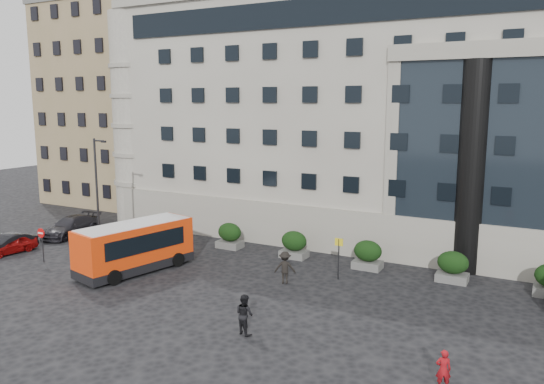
{
  "coord_description": "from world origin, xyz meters",
  "views": [
    {
      "loc": [
        16.35,
        -23.73,
        10.54
      ],
      "look_at": [
        1.12,
        4.75,
        5.0
      ],
      "focal_mm": 35.0,
      "sensor_mm": 36.0,
      "label": 1
    }
  ],
  "objects": [
    {
      "name": "parked_car_d",
      "position": [
        -15.11,
        16.0,
        0.64
      ],
      "size": [
        2.65,
        4.83,
        1.28
      ],
      "primitive_type": "imported",
      "rotation": [
        0.0,
        0.0,
        0.12
      ],
      "color": "black",
      "rests_on": "ground"
    },
    {
      "name": "red_truck",
      "position": [
        -16.96,
        15.14,
        1.37
      ],
      "size": [
        2.48,
        5.03,
        2.67
      ],
      "rotation": [
        0.0,
        0.0,
        0.03
      ],
      "color": "maroon",
      "rests_on": "ground"
    },
    {
      "name": "hedge_d",
      "position": [
        11.6,
        7.8,
        0.93
      ],
      "size": [
        1.8,
        1.26,
        1.84
      ],
      "color": "#595957",
      "rests_on": "ground"
    },
    {
      "name": "parked_car_c",
      "position": [
        -17.0,
        4.81,
        0.76
      ],
      "size": [
        2.71,
        5.45,
        1.52
      ],
      "primitive_type": "imported",
      "rotation": [
        0.0,
        0.0,
        0.11
      ],
      "color": "black",
      "rests_on": "ground"
    },
    {
      "name": "pedestrian_c",
      "position": [
        3.0,
        2.86,
        0.96
      ],
      "size": [
        1.41,
        1.12,
        1.92
      ],
      "primitive_type": "imported",
      "rotation": [
        0.0,
        0.0,
        3.52
      ],
      "color": "black",
      "rests_on": "ground"
    },
    {
      "name": "bus_stop_sign",
      "position": [
        5.5,
        5.0,
        1.73
      ],
      "size": [
        0.5,
        0.08,
        2.52
      ],
      "color": "#262628",
      "rests_on": "ground"
    },
    {
      "name": "civic_building",
      "position": [
        6.0,
        22.0,
        9.0
      ],
      "size": [
        44.0,
        24.0,
        18.0
      ],
      "primitive_type": "cube",
      "color": "gray",
      "rests_on": "ground"
    },
    {
      "name": "parked_car_b",
      "position": [
        -17.0,
        -0.72,
        0.66
      ],
      "size": [
        1.56,
        4.04,
        1.31
      ],
      "primitive_type": "imported",
      "rotation": [
        0.0,
        0.0,
        -0.04
      ],
      "color": "black",
      "rests_on": "ground"
    },
    {
      "name": "hedge_b",
      "position": [
        1.2,
        7.8,
        0.93
      ],
      "size": [
        1.8,
        1.26,
        1.84
      ],
      "color": "#595957",
      "rests_on": "ground"
    },
    {
      "name": "hedge_c",
      "position": [
        6.4,
        7.8,
        0.93
      ],
      "size": [
        1.8,
        1.26,
        1.84
      ],
      "color": "#595957",
      "rests_on": "ground"
    },
    {
      "name": "pedestrian_b",
      "position": [
        4.44,
        -4.12,
        0.94
      ],
      "size": [
        1.1,
        0.98,
        1.88
      ],
      "primitive_type": "imported",
      "rotation": [
        0.0,
        0.0,
        2.79
      ],
      "color": "black",
      "rests_on": "ground"
    },
    {
      "name": "apartment_near",
      "position": [
        -24.0,
        20.0,
        10.0
      ],
      "size": [
        14.0,
        14.0,
        20.0
      ],
      "primitive_type": "cube",
      "color": "#89764F",
      "rests_on": "ground"
    },
    {
      "name": "pedestrian_a",
      "position": [
        13.38,
        -4.74,
        0.77
      ],
      "size": [
        0.66,
        0.54,
        1.55
      ],
      "primitive_type": "imported",
      "rotation": [
        0.0,
        0.0,
        3.49
      ],
      "color": "maroon",
      "rests_on": "ground"
    },
    {
      "name": "hedge_a",
      "position": [
        -4.0,
        7.8,
        0.93
      ],
      "size": [
        1.8,
        1.26,
        1.84
      ],
      "color": "#595957",
      "rests_on": "ground"
    },
    {
      "name": "ground",
      "position": [
        0.0,
        0.0,
        0.0
      ],
      "size": [
        120.0,
        120.0,
        0.0
      ],
      "primitive_type": "plane",
      "color": "black",
      "rests_on": "ground"
    },
    {
      "name": "minibus",
      "position": [
        -6.3,
        0.46,
        1.69
      ],
      "size": [
        4.16,
        7.73,
        3.07
      ],
      "rotation": [
        0.0,
        0.0,
        -0.23
      ],
      "color": "#F23A0B",
      "rests_on": "ground"
    },
    {
      "name": "entrance_column",
      "position": [
        12.0,
        10.3,
        6.5
      ],
      "size": [
        1.8,
        1.8,
        13.0
      ],
      "primitive_type": "cylinder",
      "color": "black",
      "rests_on": "ground"
    },
    {
      "name": "apartment_far",
      "position": [
        -27.0,
        38.0,
        11.0
      ],
      "size": [
        13.0,
        13.0,
        22.0
      ],
      "primitive_type": "cube",
      "color": "brown",
      "rests_on": "ground"
    },
    {
      "name": "street_lamp",
      "position": [
        -11.94,
        3.0,
        4.37
      ],
      "size": [
        1.16,
        0.18,
        8.0
      ],
      "color": "#262628",
      "rests_on": "ground"
    },
    {
      "name": "parked_car_a",
      "position": [
        -16.8,
        -0.67,
        0.61
      ],
      "size": [
        1.87,
        3.72,
        1.21
      ],
      "primitive_type": "imported",
      "rotation": [
        0.0,
        0.0,
        -0.12
      ],
      "color": "#980B0B",
      "rests_on": "ground"
    },
    {
      "name": "no_entry_sign",
      "position": [
        -13.0,
        -1.04,
        1.65
      ],
      "size": [
        0.64,
        0.16,
        2.32
      ],
      "color": "#262628",
      "rests_on": "ground"
    }
  ]
}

